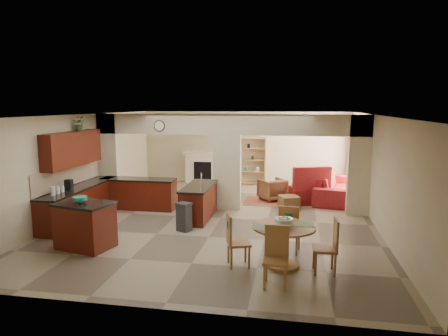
% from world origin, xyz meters
% --- Properties ---
extents(floor, '(10.00, 10.00, 0.00)m').
position_xyz_m(floor, '(0.00, 0.00, 0.00)').
color(floor, gray).
rests_on(floor, ground).
extents(ceiling, '(10.00, 10.00, 0.00)m').
position_xyz_m(ceiling, '(0.00, 0.00, 2.80)').
color(ceiling, white).
rests_on(ceiling, wall_back).
extents(wall_back, '(8.00, 0.00, 8.00)m').
position_xyz_m(wall_back, '(0.00, 5.00, 1.40)').
color(wall_back, beige).
rests_on(wall_back, floor).
extents(wall_front, '(8.00, 0.00, 8.00)m').
position_xyz_m(wall_front, '(0.00, -5.00, 1.40)').
color(wall_front, beige).
rests_on(wall_front, floor).
extents(wall_left, '(0.00, 10.00, 10.00)m').
position_xyz_m(wall_left, '(-4.00, 0.00, 1.40)').
color(wall_left, beige).
rests_on(wall_left, floor).
extents(wall_right, '(0.00, 10.00, 10.00)m').
position_xyz_m(wall_right, '(4.00, 0.00, 1.40)').
color(wall_right, beige).
rests_on(wall_right, floor).
extents(partition_left_pier, '(0.60, 0.25, 2.80)m').
position_xyz_m(partition_left_pier, '(-3.70, 1.00, 1.40)').
color(partition_left_pier, beige).
rests_on(partition_left_pier, floor).
extents(partition_center_pier, '(0.80, 0.25, 2.20)m').
position_xyz_m(partition_center_pier, '(0.00, 1.00, 1.10)').
color(partition_center_pier, beige).
rests_on(partition_center_pier, floor).
extents(partition_right_pier, '(0.60, 0.25, 2.80)m').
position_xyz_m(partition_right_pier, '(3.70, 1.00, 1.40)').
color(partition_right_pier, beige).
rests_on(partition_right_pier, floor).
extents(partition_header, '(8.00, 0.25, 0.60)m').
position_xyz_m(partition_header, '(0.00, 1.00, 2.50)').
color(partition_header, beige).
rests_on(partition_header, partition_center_pier).
extents(kitchen_counter, '(2.52, 3.29, 1.48)m').
position_xyz_m(kitchen_counter, '(-3.26, -0.25, 0.46)').
color(kitchen_counter, '#3B0C06').
rests_on(kitchen_counter, floor).
extents(upper_cabinets, '(0.35, 2.40, 0.90)m').
position_xyz_m(upper_cabinets, '(-3.82, -0.80, 1.92)').
color(upper_cabinets, '#3B0C06').
rests_on(upper_cabinets, wall_left).
extents(peninsula, '(0.70, 1.85, 0.91)m').
position_xyz_m(peninsula, '(-0.60, -0.11, 0.46)').
color(peninsula, '#3B0C06').
rests_on(peninsula, floor).
extents(wall_clock, '(0.34, 0.03, 0.34)m').
position_xyz_m(wall_clock, '(-2.00, 0.85, 2.45)').
color(wall_clock, '#493418').
rests_on(wall_clock, partition_header).
extents(rug, '(1.60, 1.30, 0.01)m').
position_xyz_m(rug, '(1.20, 2.10, 0.01)').
color(rug, '#9C4B38').
rests_on(rug, floor).
extents(fireplace, '(1.60, 0.35, 1.20)m').
position_xyz_m(fireplace, '(-1.60, 4.83, 0.61)').
color(fireplace, white).
rests_on(fireplace, floor).
extents(shelving_unit, '(1.00, 0.32, 1.80)m').
position_xyz_m(shelving_unit, '(0.35, 4.82, 0.90)').
color(shelving_unit, '#956333').
rests_on(shelving_unit, floor).
extents(window_a, '(0.02, 0.90, 1.90)m').
position_xyz_m(window_a, '(3.97, 2.30, 1.20)').
color(window_a, white).
rests_on(window_a, wall_right).
extents(window_b, '(0.02, 0.90, 1.90)m').
position_xyz_m(window_b, '(3.97, 4.00, 1.20)').
color(window_b, white).
rests_on(window_b, wall_right).
extents(glazed_door, '(0.02, 0.70, 2.10)m').
position_xyz_m(glazed_door, '(3.97, 3.15, 1.05)').
color(glazed_door, white).
rests_on(glazed_door, wall_right).
extents(drape_a_left, '(0.10, 0.28, 2.30)m').
position_xyz_m(drape_a_left, '(3.93, 1.70, 1.20)').
color(drape_a_left, '#411A1A').
rests_on(drape_a_left, wall_right).
extents(drape_a_right, '(0.10, 0.28, 2.30)m').
position_xyz_m(drape_a_right, '(3.93, 2.90, 1.20)').
color(drape_a_right, '#411A1A').
rests_on(drape_a_right, wall_right).
extents(drape_b_left, '(0.10, 0.28, 2.30)m').
position_xyz_m(drape_b_left, '(3.93, 3.40, 1.20)').
color(drape_b_left, '#411A1A').
rests_on(drape_b_left, wall_right).
extents(drape_b_right, '(0.10, 0.28, 2.30)m').
position_xyz_m(drape_b_right, '(3.93, 4.60, 1.20)').
color(drape_b_right, '#411A1A').
rests_on(drape_b_right, wall_right).
extents(ceiling_fan, '(1.00, 1.00, 0.10)m').
position_xyz_m(ceiling_fan, '(1.50, 3.00, 2.56)').
color(ceiling_fan, white).
rests_on(ceiling_fan, ceiling).
extents(kitchen_island, '(1.31, 1.06, 1.00)m').
position_xyz_m(kitchen_island, '(-2.47, -2.74, 0.50)').
color(kitchen_island, '#3B0C06').
rests_on(kitchen_island, floor).
extents(teal_bowl, '(0.30, 0.30, 0.14)m').
position_xyz_m(teal_bowl, '(-2.54, -2.78, 1.07)').
color(teal_bowl, '#148F77').
rests_on(teal_bowl, kitchen_island).
extents(trash_can, '(0.38, 0.36, 0.65)m').
position_xyz_m(trash_can, '(-0.70, -1.25, 0.32)').
color(trash_can, '#29292B').
rests_on(trash_can, floor).
extents(dining_table, '(1.19, 1.19, 0.81)m').
position_xyz_m(dining_table, '(1.76, -3.08, 0.53)').
color(dining_table, '#956333').
rests_on(dining_table, floor).
extents(fruit_bowl, '(0.33, 0.33, 0.18)m').
position_xyz_m(fruit_bowl, '(1.76, -3.12, 0.90)').
color(fruit_bowl, '#65B126').
rests_on(fruit_bowl, dining_table).
extents(sofa, '(3.01, 1.65, 0.83)m').
position_xyz_m(sofa, '(3.30, 2.79, 0.42)').
color(sofa, maroon).
rests_on(sofa, floor).
extents(chaise, '(1.44, 1.31, 0.48)m').
position_xyz_m(chaise, '(2.48, 2.27, 0.24)').
color(chaise, maroon).
rests_on(chaise, floor).
extents(armchair, '(1.06, 1.06, 0.70)m').
position_xyz_m(armchair, '(1.26, 2.34, 0.35)').
color(armchair, maroon).
rests_on(armchair, floor).
extents(ottoman, '(0.68, 0.68, 0.38)m').
position_xyz_m(ottoman, '(1.81, 1.36, 0.19)').
color(ottoman, maroon).
rests_on(ottoman, floor).
extents(plant, '(0.39, 0.35, 0.37)m').
position_xyz_m(plant, '(-3.82, -0.39, 2.56)').
color(plant, '#1E4C14').
rests_on(plant, upper_cabinets).
extents(chair_north, '(0.48, 0.48, 1.02)m').
position_xyz_m(chair_north, '(1.86, -2.32, 0.55)').
color(chair_north, '#956333').
rests_on(chair_north, floor).
extents(chair_east, '(0.44, 0.44, 1.02)m').
position_xyz_m(chair_east, '(2.60, -3.19, 0.55)').
color(chair_east, '#956333').
rests_on(chair_east, floor).
extents(chair_south, '(0.43, 0.44, 1.02)m').
position_xyz_m(chair_south, '(1.66, -3.83, 0.55)').
color(chair_south, '#956333').
rests_on(chair_south, floor).
extents(chair_west, '(0.53, 0.53, 1.02)m').
position_xyz_m(chair_west, '(0.84, -3.18, 0.55)').
color(chair_west, '#956333').
rests_on(chair_west, floor).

